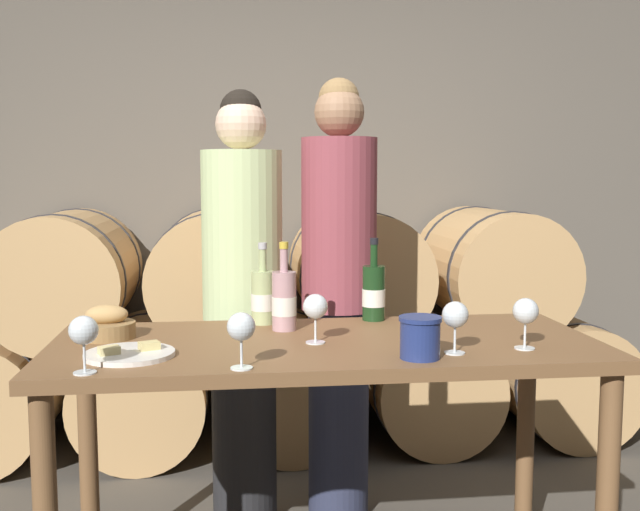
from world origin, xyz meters
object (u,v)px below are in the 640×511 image
object	(u,v)px
wine_bottle_white	(263,297)
blue_crock	(420,336)
bread_basket	(107,325)
person_left	(243,304)
wine_glass_left	(241,328)
tasting_table	(326,378)
wine_glass_far_right	(526,312)
wine_bottle_red	(374,292)
person_right	(339,293)
wine_glass_far_left	(84,332)
wine_glass_center	(315,308)
wine_glass_right	(455,316)
wine_bottle_rose	(284,300)
cheese_plate	(130,353)

from	to	relation	value
wine_bottle_white	blue_crock	size ratio (longest dim) A/B	2.33
bread_basket	person_left	bearing A→B (deg)	51.45
blue_crock	wine_glass_left	bearing A→B (deg)	-173.97
tasting_table	person_left	distance (m)	0.72
tasting_table	bread_basket	xyz separation A→B (m)	(-0.68, 0.12, 0.16)
wine_bottle_white	wine_glass_far_right	size ratio (longest dim) A/B	1.85
wine_bottle_red	wine_glass_left	bearing A→B (deg)	-127.83
tasting_table	person_right	size ratio (longest dim) A/B	0.95
tasting_table	wine_glass_far_right	xyz separation A→B (m)	(0.57, -0.18, 0.23)
wine_bottle_red	bread_basket	xyz separation A→B (m)	(-0.89, -0.18, -0.06)
bread_basket	wine_glass_far_right	size ratio (longest dim) A/B	1.16
bread_basket	wine_glass_far_left	world-z (taller)	wine_glass_far_left
blue_crock	wine_glass_far_left	bearing A→B (deg)	-176.80
wine_glass_left	wine_glass_center	distance (m)	0.36
wine_glass_far_left	wine_glass_center	distance (m)	0.69
blue_crock	wine_glass_right	xyz separation A→B (m)	(0.11, 0.04, 0.04)
tasting_table	bread_basket	world-z (taller)	bread_basket
wine_bottle_red	wine_bottle_rose	size ratio (longest dim) A/B	0.99
wine_glass_center	wine_bottle_rose	bearing A→B (deg)	111.54
wine_bottle_red	wine_glass_left	xyz separation A→B (m)	(-0.48, -0.61, 0.01)
person_right	cheese_plate	size ratio (longest dim) A/B	6.96
wine_bottle_white	wine_glass_right	bearing A→B (deg)	-43.46
person_right	wine_bottle_rose	world-z (taller)	person_right
tasting_table	wine_glass_left	size ratio (longest dim) A/B	11.12
wine_bottle_red	wine_bottle_white	bearing A→B (deg)	-177.45
tasting_table	person_left	xyz separation A→B (m)	(-0.24, 0.67, 0.12)
wine_glass_right	wine_glass_far_left	bearing A→B (deg)	-174.76
bread_basket	wine_glass_far_left	xyz separation A→B (m)	(0.01, -0.43, 0.07)
person_right	wine_glass_far_right	size ratio (longest dim) A/B	11.67
person_right	wine_glass_far_right	xyz separation A→B (m)	(0.43, -0.85, 0.07)
wine_glass_left	wine_glass_center	xyz separation A→B (m)	(0.23, 0.28, 0.00)
wine_bottle_rose	bread_basket	size ratio (longest dim) A/B	1.66
person_left	wine_bottle_red	bearing A→B (deg)	-38.74
cheese_plate	wine_glass_center	world-z (taller)	wine_glass_center
wine_bottle_red	wine_glass_center	distance (m)	0.42
wine_glass_far_left	wine_glass_left	size ratio (longest dim) A/B	1.00
person_left	wine_glass_far_left	bearing A→B (deg)	-113.66
wine_bottle_rose	blue_crock	bearing A→B (deg)	-50.76
wine_glass_center	wine_glass_left	bearing A→B (deg)	-129.68
blue_crock	wine_glass_center	world-z (taller)	wine_glass_center
wine_bottle_rose	cheese_plate	size ratio (longest dim) A/B	1.15
wine_bottle_white	wine_glass_far_left	bearing A→B (deg)	-129.50
tasting_table	wine_bottle_rose	bearing A→B (deg)	123.75
blue_crock	wine_glass_center	distance (m)	0.35
wine_bottle_rose	blue_crock	distance (m)	0.55
tasting_table	wine_glass_center	distance (m)	0.23
blue_crock	person_left	bearing A→B (deg)	117.26
tasting_table	blue_crock	size ratio (longest dim) A/B	14.02
person_right	wine_glass_far_right	world-z (taller)	person_right
bread_basket	cheese_plate	xyz separation A→B (m)	(0.10, -0.26, -0.03)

